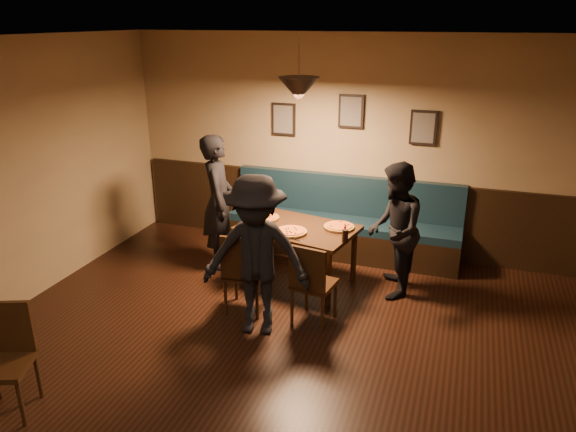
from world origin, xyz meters
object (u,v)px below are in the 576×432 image
at_px(booth_bench, 342,219).
at_px(chair_near_left, 246,271).
at_px(chair_near_right, 314,282).
at_px(diner_right, 394,231).
at_px(diner_front, 256,256).
at_px(cafe_chair_far, 2,364).
at_px(dining_table, 298,254).
at_px(tabasco_bottle, 345,229).
at_px(soda_glass, 345,236).
at_px(diner_left, 219,202).

distance_m(booth_bench, chair_near_left, 1.84).
distance_m(chair_near_right, diner_right, 1.13).
bearing_deg(chair_near_left, diner_front, -57.33).
bearing_deg(cafe_chair_far, dining_table, -138.55).
distance_m(dining_table, tabasco_bottle, 0.69).
relative_size(soda_glass, cafe_chair_far, 0.16).
xyz_separation_m(diner_front, soda_glass, (0.67, 0.88, -0.04)).
distance_m(booth_bench, diner_right, 1.18).
distance_m(diner_right, soda_glass, 0.58).
distance_m(diner_left, diner_front, 1.63).
bearing_deg(diner_right, cafe_chair_far, -49.50).
bearing_deg(diner_left, cafe_chair_far, 150.71).
distance_m(booth_bench, dining_table, 0.99).
xyz_separation_m(booth_bench, diner_right, (0.78, -0.85, 0.26)).
distance_m(diner_left, cafe_chair_far, 3.08).
bearing_deg(booth_bench, soda_glass, -75.77).
bearing_deg(tabasco_bottle, booth_bench, 104.47).
bearing_deg(diner_right, diner_front, -51.98).
bearing_deg(chair_near_left, diner_right, 26.77).
height_order(chair_near_left, cafe_chair_far, chair_near_left).
bearing_deg(cafe_chair_far, diner_left, -119.24).
height_order(dining_table, tabasco_bottle, tabasco_bottle).
height_order(chair_near_right, diner_right, diner_right).
bearing_deg(booth_bench, chair_near_right, -86.10).
distance_m(tabasco_bottle, cafe_chair_far, 3.52).
relative_size(dining_table, diner_right, 0.85).
bearing_deg(chair_near_left, dining_table, 63.30).
distance_m(diner_right, tabasco_bottle, 0.54).
height_order(dining_table, diner_front, diner_front).
relative_size(diner_left, diner_front, 1.03).
bearing_deg(booth_bench, dining_table, -108.80).
bearing_deg(dining_table, booth_bench, 82.52).
height_order(diner_right, tabasco_bottle, diner_right).
distance_m(booth_bench, tabasco_bottle, 1.01).
height_order(booth_bench, chair_near_right, booth_bench).
relative_size(dining_table, chair_near_right, 1.47).
bearing_deg(chair_near_right, diner_right, 61.28).
distance_m(diner_front, soda_glass, 1.10).
distance_m(chair_near_left, diner_front, 0.56).
bearing_deg(diner_left, chair_near_left, -163.23).
height_order(chair_near_right, tabasco_bottle, chair_near_right).
distance_m(chair_near_left, diner_left, 1.26).
bearing_deg(tabasco_bottle, dining_table, 177.39).
bearing_deg(diner_front, chair_near_left, 117.95).
relative_size(booth_bench, chair_near_left, 3.30).
bearing_deg(diner_front, tabasco_bottle, 51.49).
bearing_deg(tabasco_bottle, cafe_chair_far, -125.23).
bearing_deg(chair_near_left, tabasco_bottle, 36.45).
bearing_deg(soda_glass, diner_left, 166.53).
bearing_deg(diner_right, dining_table, -94.90).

